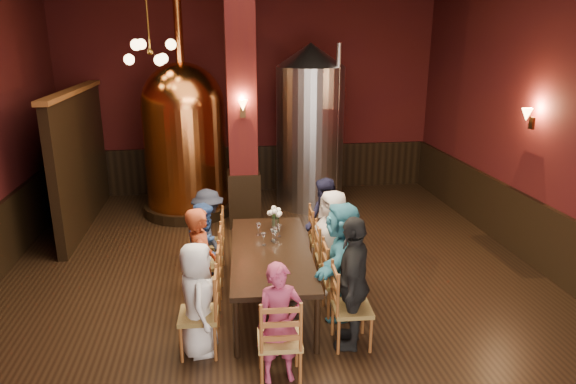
{
  "coord_description": "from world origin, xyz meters",
  "views": [
    {
      "loc": [
        -0.74,
        -6.21,
        3.39
      ],
      "look_at": [
        0.15,
        0.2,
        1.39
      ],
      "focal_mm": 32.0,
      "sensor_mm": 36.0,
      "label": 1
    }
  ],
  "objects": [
    {
      "name": "wine_glass_3",
      "position": [
        -0.24,
        0.32,
        0.83
      ],
      "size": [
        0.07,
        0.07,
        0.17
      ],
      "primitive_type": null,
      "color": "white",
      "rests_on": "dining_table"
    },
    {
      "name": "chair_3",
      "position": [
        -0.92,
        0.82,
        0.46
      ],
      "size": [
        0.48,
        0.48,
        0.92
      ],
      "primitive_type": null,
      "rotation": [
        0.0,
        0.0,
        -1.62
      ],
      "color": "brown",
      "rests_on": "ground"
    },
    {
      "name": "chair_6",
      "position": [
        0.74,
        0.07,
        0.46
      ],
      "size": [
        0.48,
        0.48,
        0.92
      ],
      "primitive_type": null,
      "rotation": [
        0.0,
        0.0,
        1.52
      ],
      "color": "brown",
      "rests_on": "ground"
    },
    {
      "name": "chair_8",
      "position": [
        -0.2,
        -1.77,
        0.46
      ],
      "size": [
        0.48,
        0.48,
        0.92
      ],
      "primitive_type": null,
      "rotation": [
        0.0,
        0.0,
        3.09
      ],
      "color": "brown",
      "rests_on": "ground"
    },
    {
      "name": "rose_vase",
      "position": [
        0.01,
        0.45,
        0.98
      ],
      "size": [
        0.21,
        0.21,
        0.36
      ],
      "color": "white",
      "rests_on": "dining_table"
    },
    {
      "name": "person_8",
      "position": [
        -0.2,
        -1.77,
        0.64
      ],
      "size": [
        0.49,
        0.35,
        1.28
      ],
      "primitive_type": "imported",
      "rotation": [
        0.0,
        0.0,
        6.37
      ],
      "color": "#9D3457",
      "rests_on": "ground"
    },
    {
      "name": "wine_glass_2",
      "position": [
        -0.2,
        -0.04,
        0.83
      ],
      "size": [
        0.07,
        0.07,
        0.17
      ],
      "primitive_type": null,
      "color": "white",
      "rests_on": "dining_table"
    },
    {
      "name": "chair_0",
      "position": [
        -1.02,
        -1.17,
        0.46
      ],
      "size": [
        0.48,
        0.48,
        0.92
      ],
      "primitive_type": null,
      "rotation": [
        0.0,
        0.0,
        -1.62
      ],
      "color": "brown",
      "rests_on": "ground"
    },
    {
      "name": "copper_kettle",
      "position": [
        -1.36,
        3.62,
        1.5
      ],
      "size": [
        1.85,
        1.85,
        4.11
      ],
      "rotation": [
        0.0,
        0.0,
        0.22
      ],
      "color": "black",
      "rests_on": "ground"
    },
    {
      "name": "steel_vessel",
      "position": [
        1.09,
        3.76,
        1.62
      ],
      "size": [
        1.57,
        1.57,
        3.23
      ],
      "rotation": [
        0.0,
        0.0,
        -0.2
      ],
      "color": "#B2B2B7",
      "rests_on": "ground"
    },
    {
      "name": "person_4",
      "position": [
        0.67,
        -1.26,
        0.77
      ],
      "size": [
        0.66,
        0.98,
        1.54
      ],
      "primitive_type": "imported",
      "rotation": [
        0.0,
        0.0,
        4.36
      ],
      "color": "black",
      "rests_on": "ground"
    },
    {
      "name": "person_6",
      "position": [
        0.74,
        0.07,
        0.71
      ],
      "size": [
        0.61,
        0.79,
        1.42
      ],
      "primitive_type": "imported",
      "rotation": [
        0.0,
        0.0,
        4.96
      ],
      "color": "beige",
      "rests_on": "ground"
    },
    {
      "name": "sconce_wall",
      "position": [
        3.9,
        0.8,
        2.2
      ],
      "size": [
        0.2,
        0.2,
        0.36
      ],
      "primitive_type": null,
      "rotation": [
        0.0,
        0.0,
        1.57
      ],
      "color": "black",
      "rests_on": "room"
    },
    {
      "name": "wine_glass_5",
      "position": [
        0.04,
        0.23,
        0.83
      ],
      "size": [
        0.07,
        0.07,
        0.17
      ],
      "primitive_type": null,
      "color": "white",
      "rests_on": "dining_table"
    },
    {
      "name": "room",
      "position": [
        0.0,
        0.0,
        2.25
      ],
      "size": [
        10.0,
        10.02,
        4.5
      ],
      "color": "black",
      "rests_on": "ground"
    },
    {
      "name": "chair_2",
      "position": [
        -0.96,
        0.15,
        0.46
      ],
      "size": [
        0.48,
        0.48,
        0.92
      ],
      "primitive_type": null,
      "rotation": [
        0.0,
        0.0,
        -1.62
      ],
      "color": "brown",
      "rests_on": "ground"
    },
    {
      "name": "wainscot_right",
      "position": [
        3.96,
        0.0,
        0.5
      ],
      "size": [
        0.08,
        9.9,
        1.0
      ],
      "primitive_type": "cube",
      "color": "black",
      "rests_on": "ground"
    },
    {
      "name": "pendant_cluster",
      "position": [
        -1.8,
        2.9,
        3.1
      ],
      "size": [
        0.9,
        0.9,
        1.7
      ],
      "primitive_type": null,
      "color": "#A57226",
      "rests_on": "room"
    },
    {
      "name": "person_5",
      "position": [
        0.71,
        -0.59,
        0.74
      ],
      "size": [
        0.92,
        1.44,
        1.48
      ],
      "primitive_type": "imported",
      "rotation": [
        0.0,
        0.0,
        4.33
      ],
      "color": "teal",
      "rests_on": "ground"
    },
    {
      "name": "wine_glass_1",
      "position": [
        -0.03,
        0.12,
        0.83
      ],
      "size": [
        0.07,
        0.07,
        0.17
      ],
      "primitive_type": null,
      "color": "white",
      "rests_on": "dining_table"
    },
    {
      "name": "wine_glass_0",
      "position": [
        -0.04,
        0.02,
        0.83
      ],
      "size": [
        0.07,
        0.07,
        0.17
      ],
      "primitive_type": null,
      "color": "white",
      "rests_on": "dining_table"
    },
    {
      "name": "person_2",
      "position": [
        -0.96,
        0.15,
        0.65
      ],
      "size": [
        0.46,
        0.69,
        1.3
      ],
      "primitive_type": "imported",
      "rotation": [
        0.0,
        0.0,
        1.32
      ],
      "color": "navy",
      "rests_on": "ground"
    },
    {
      "name": "partition",
      "position": [
        -3.2,
        3.2,
        1.2
      ],
      "size": [
        0.22,
        3.5,
        2.4
      ],
      "primitive_type": "cube",
      "color": "black",
      "rests_on": "ground"
    },
    {
      "name": "chair_5",
      "position": [
        0.71,
        -0.59,
        0.46
      ],
      "size": [
        0.48,
        0.48,
        0.92
      ],
      "primitive_type": null,
      "rotation": [
        0.0,
        0.0,
        1.52
      ],
      "color": "brown",
      "rests_on": "ground"
    },
    {
      "name": "sconce_column",
      "position": [
        -0.3,
        2.5,
        2.2
      ],
      "size": [
        0.2,
        0.2,
        0.36
      ],
      "primitive_type": null,
      "rotation": [
        0.0,
        0.0,
        3.14
      ],
      "color": "black",
      "rests_on": "column"
    },
    {
      "name": "chair_1",
      "position": [
        -0.99,
        -0.51,
        0.46
      ],
      "size": [
        0.48,
        0.48,
        0.92
      ],
      "primitive_type": null,
      "rotation": [
        0.0,
        0.0,
        -1.62
      ],
      "color": "brown",
      "rests_on": "ground"
    },
    {
      "name": "chair_7",
      "position": [
        0.78,
        0.74,
        0.46
      ],
      "size": [
        0.48,
        0.48,
        0.92
      ],
      "primitive_type": null,
      "rotation": [
        0.0,
        0.0,
        1.52
      ],
      "color": "brown",
      "rests_on": "ground"
    },
    {
      "name": "person_3",
      "position": [
        -0.92,
        0.82,
        0.64
      ],
      "size": [
        0.7,
        0.93,
        1.28
      ],
      "primitive_type": "imported",
      "rotation": [
        0.0,
        0.0,
        1.87
      ],
      "color": "black",
      "rests_on": "ground"
    },
    {
      "name": "person_1",
      "position": [
        -0.99,
        -0.51,
        0.73
      ],
      "size": [
        0.39,
        0.56,
        1.46
      ],
      "primitive_type": "imported",
      "rotation": [
        0.0,
        0.0,
        1.65
      ],
      "color": "#943719",
      "rests_on": "ground"
    },
    {
      "name": "column",
      "position": [
        -0.3,
        2.8,
        2.25
      ],
      "size": [
        0.58,
        0.58,
        4.5
      ],
      "primitive_type": "cube",
      "color": "#46110F",
      "rests_on": "ground"
    },
    {
      "name": "chair_4",
      "position": [
        0.67,
        -1.26,
        0.46
      ],
      "size": [
        0.48,
        0.48,
        0.92
      ],
      "primitive_type": null,
      "rotation": [
        0.0,
        0.0,
        1.52
      ],
      "color": "brown",
      "rests_on": "ground"
    },
    {
      "name": "person_0",
      "position": [
        -1.02,
        -1.17,
        0.65
      ],
      "size": [
        0.46,
        0.66,
        1.29
      ],
      "primitive_type": "imported",
      "rotation": [
        0.0,
        0.0,
        1.66
      ],
      "color": "silver",
      "rests_on": "ground"
    },
    {
      "name": "person_7",
      "position": [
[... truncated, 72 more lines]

